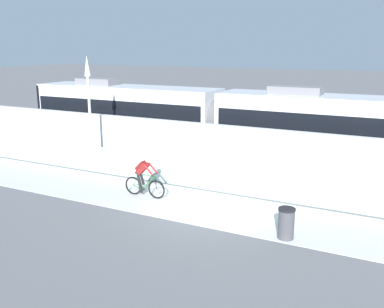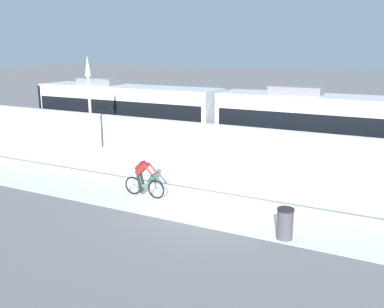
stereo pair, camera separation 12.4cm
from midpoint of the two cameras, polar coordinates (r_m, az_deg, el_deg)
ground_plane at (r=15.47m, az=1.75°, el=-7.11°), size 200.00×200.00×0.00m
bike_path_deck at (r=15.46m, az=1.75°, el=-7.09°), size 32.00×3.20×0.01m
glass_parapet at (r=16.88m, az=4.45°, el=-3.19°), size 32.00×0.05×1.19m
concrete_barrier_wall at (r=18.34m, az=6.64°, el=-0.01°), size 32.00×0.36×2.32m
tram_rail_near at (r=20.91m, az=8.93°, el=-1.62°), size 32.00×0.08×0.01m
tram_rail_far at (r=22.23m, az=10.09°, el=-0.73°), size 32.00×0.08×0.01m
tram at (r=22.02m, az=3.49°, el=4.35°), size 22.56×2.54×3.81m
cyclist_on_bike at (r=16.43m, az=-6.57°, el=-2.97°), size 1.77×0.58×1.61m
lamp_post_antenna at (r=20.17m, az=-13.66°, el=7.12°), size 0.28×0.28×5.20m
trash_bin at (r=13.20m, az=12.10°, el=-8.98°), size 0.51×0.51×0.96m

